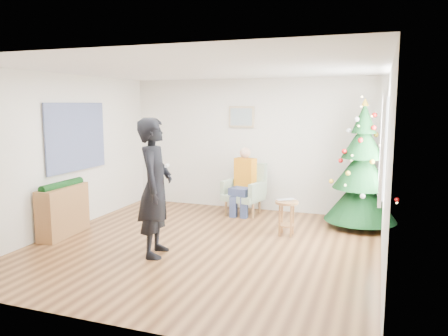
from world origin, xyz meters
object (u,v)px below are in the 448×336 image
at_px(standing_man, 155,187).
at_px(console, 63,211).
at_px(stool, 286,218).
at_px(christmas_tree, 362,170).
at_px(armchair, 245,195).

distance_m(standing_man, console, 1.95).
relative_size(stool, standing_man, 0.29).
bearing_deg(standing_man, stool, -58.88).
relative_size(christmas_tree, stool, 3.93).
bearing_deg(stool, armchair, 133.22).
distance_m(armchair, console, 3.30).
relative_size(standing_man, console, 1.92).
relative_size(christmas_tree, standing_man, 1.15).
relative_size(armchair, console, 0.98).
distance_m(christmas_tree, standing_man, 3.59).
height_order(christmas_tree, stool, christmas_tree).
height_order(stool, console, console).
xyz_separation_m(stool, armchair, (-1.04, 1.11, 0.07)).
relative_size(christmas_tree, armchair, 2.26).
distance_m(stool, standing_man, 2.27).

